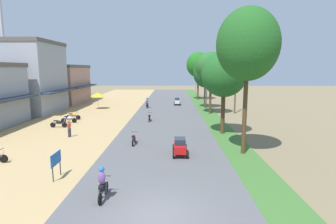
# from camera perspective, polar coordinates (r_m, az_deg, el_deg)

# --- Properties ---
(ground_plane) EXTENTS (180.00, 180.00, 0.00)m
(ground_plane) POSITION_cam_1_polar(r_m,az_deg,el_deg) (12.40, -2.38, -21.09)
(ground_plane) COLOR #7A6B4C
(road_strip) EXTENTS (9.00, 140.00, 0.08)m
(road_strip) POSITION_cam_1_polar(r_m,az_deg,el_deg) (12.38, -2.38, -20.93)
(road_strip) COLOR #565659
(road_strip) RESTS_ON ground
(median_strip) EXTENTS (2.40, 140.00, 0.06)m
(median_strip) POSITION_cam_1_polar(r_m,az_deg,el_deg) (13.36, 24.47, -19.44)
(median_strip) COLOR #3D6B2D
(median_strip) RESTS_ON ground
(shophouse_mid) EXTENTS (9.28, 9.45, 10.10)m
(shophouse_mid) POSITION_cam_1_polar(r_m,az_deg,el_deg) (43.76, -27.43, 6.53)
(shophouse_mid) COLOR #999EA8
(shophouse_mid) RESTS_ON ground
(shophouse_far) EXTENTS (9.66, 10.93, 6.90)m
(shophouse_far) POSITION_cam_1_polar(r_m,az_deg,el_deg) (53.45, -21.91, 5.45)
(shophouse_far) COLOR tan
(shophouse_far) RESTS_ON ground
(parked_motorbike_second) EXTENTS (1.80, 0.54, 0.94)m
(parked_motorbike_second) POSITION_cam_1_polar(r_m,az_deg,el_deg) (30.99, -21.95, -2.15)
(parked_motorbike_second) COLOR black
(parked_motorbike_second) RESTS_ON dirt_shoulder
(parked_motorbike_third) EXTENTS (1.80, 0.54, 0.94)m
(parked_motorbike_third) POSITION_cam_1_polar(r_m,az_deg,el_deg) (33.26, -20.06, -1.31)
(parked_motorbike_third) COLOR black
(parked_motorbike_third) RESTS_ON dirt_shoulder
(parked_motorbike_fourth) EXTENTS (1.80, 0.54, 0.94)m
(parked_motorbike_fourth) POSITION_cam_1_polar(r_m,az_deg,el_deg) (35.11, -19.26, -0.74)
(parked_motorbike_fourth) COLOR black
(parked_motorbike_fourth) RESTS_ON dirt_shoulder
(street_signboard) EXTENTS (0.06, 1.30, 1.50)m
(street_signboard) POSITION_cam_1_polar(r_m,az_deg,el_deg) (16.81, -22.46, -9.38)
(street_signboard) COLOR #262628
(street_signboard) RESTS_ON dirt_shoulder
(vendor_umbrella) EXTENTS (2.20, 2.20, 2.52)m
(vendor_umbrella) POSITION_cam_1_polar(r_m,az_deg,el_deg) (43.24, -14.53, 3.58)
(vendor_umbrella) COLOR #99999E
(vendor_umbrella) RESTS_ON dirt_shoulder
(pedestrian_on_shoulder) EXTENTS (0.40, 0.43, 1.62)m
(pedestrian_on_shoulder) POSITION_cam_1_polar(r_m,az_deg,el_deg) (26.28, -20.04, -3.04)
(pedestrian_on_shoulder) COLOR #33333D
(pedestrian_on_shoulder) RESTS_ON dirt_shoulder
(median_tree_nearest) EXTENTS (4.37, 4.37, 10.40)m
(median_tree_nearest) POSITION_cam_1_polar(r_m,az_deg,el_deg) (20.19, 16.40, 13.41)
(median_tree_nearest) COLOR #4C351E
(median_tree_nearest) RESTS_ON median_strip
(median_tree_second) EXTENTS (4.26, 4.26, 7.84)m
(median_tree_second) POSITION_cam_1_polar(r_m,az_deg,el_deg) (26.14, 11.69, 7.75)
(median_tree_second) COLOR #4C351E
(median_tree_second) RESTS_ON median_strip
(median_tree_third) EXTENTS (4.32, 4.32, 8.44)m
(median_tree_third) POSITION_cam_1_polar(r_m,az_deg,el_deg) (37.71, 9.03, 9.39)
(median_tree_third) COLOR #4C351E
(median_tree_third) RESTS_ON median_strip
(median_tree_fourth) EXTENTS (3.81, 3.81, 7.83)m
(median_tree_fourth) POSITION_cam_1_polar(r_m,az_deg,el_deg) (43.71, 7.83, 8.13)
(median_tree_fourth) COLOR #4C351E
(median_tree_fourth) RESTS_ON median_strip
(median_tree_fifth) EXTENTS (4.75, 4.75, 9.51)m
(median_tree_fifth) POSITION_cam_1_polar(r_m,az_deg,el_deg) (55.33, 6.39, 9.82)
(median_tree_fifth) COLOR #4C351E
(median_tree_fifth) RESTS_ON median_strip
(streetlamp_near) EXTENTS (3.16, 0.20, 7.56)m
(streetlamp_near) POSITION_cam_1_polar(r_m,az_deg,el_deg) (41.02, 8.16, 6.47)
(streetlamp_near) COLOR gray
(streetlamp_near) RESTS_ON median_strip
(streetlamp_mid) EXTENTS (3.16, 0.20, 7.74)m
(streetlamp_mid) POSITION_cam_1_polar(r_m,az_deg,el_deg) (60.57, 5.82, 7.42)
(streetlamp_mid) COLOR gray
(streetlamp_mid) RESTS_ON median_strip
(utility_pole_near) EXTENTS (1.80, 0.20, 8.21)m
(utility_pole_near) POSITION_cam_1_polar(r_m,az_deg,el_deg) (38.92, 14.01, 5.96)
(utility_pole_near) COLOR brown
(utility_pole_near) RESTS_ON ground
(car_hatchback_red) EXTENTS (1.04, 2.00, 1.23)m
(car_hatchback_red) POSITION_cam_1_polar(r_m,az_deg,el_deg) (19.63, 2.51, -7.16)
(car_hatchback_red) COLOR red
(car_hatchback_red) RESTS_ON road_strip
(car_hatchback_white) EXTENTS (1.04, 2.00, 1.23)m
(car_hatchback_white) POSITION_cam_1_polar(r_m,az_deg,el_deg) (46.52, 1.91, 2.30)
(car_hatchback_white) COLOR silver
(car_hatchback_white) RESTS_ON road_strip
(motorbike_ahead_second) EXTENTS (0.54, 1.80, 1.66)m
(motorbike_ahead_second) POSITION_cam_1_polar(r_m,az_deg,el_deg) (13.66, -13.56, -14.37)
(motorbike_ahead_second) COLOR black
(motorbike_ahead_second) RESTS_ON road_strip
(motorbike_ahead_third) EXTENTS (0.54, 1.80, 0.94)m
(motorbike_ahead_third) POSITION_cam_1_polar(r_m,az_deg,el_deg) (22.63, -7.21, -5.48)
(motorbike_ahead_third) COLOR black
(motorbike_ahead_third) RESTS_ON road_strip
(motorbike_ahead_fourth) EXTENTS (0.54, 1.80, 0.94)m
(motorbike_ahead_fourth) POSITION_cam_1_polar(r_m,az_deg,el_deg) (32.31, -3.91, -1.03)
(motorbike_ahead_fourth) COLOR black
(motorbike_ahead_fourth) RESTS_ON road_strip
(motorbike_ahead_fifth) EXTENTS (0.54, 1.80, 1.66)m
(motorbike_ahead_fifth) POSITION_cam_1_polar(r_m,az_deg,el_deg) (43.28, -4.41, 1.92)
(motorbike_ahead_fifth) COLOR black
(motorbike_ahead_fifth) RESTS_ON road_strip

